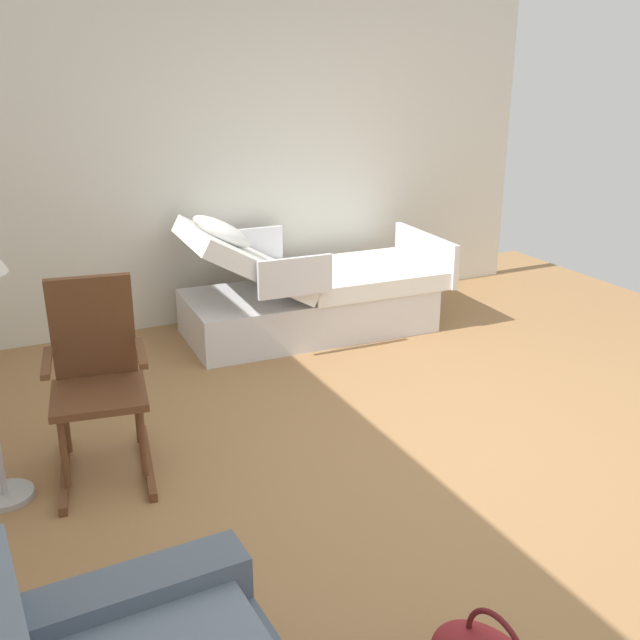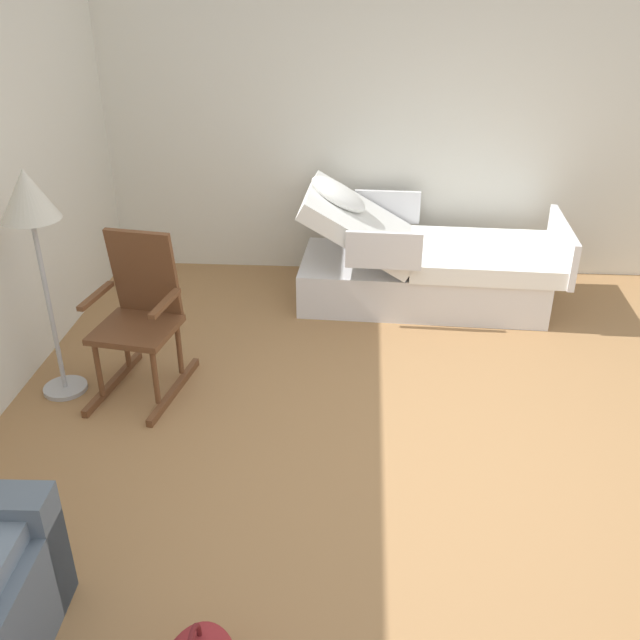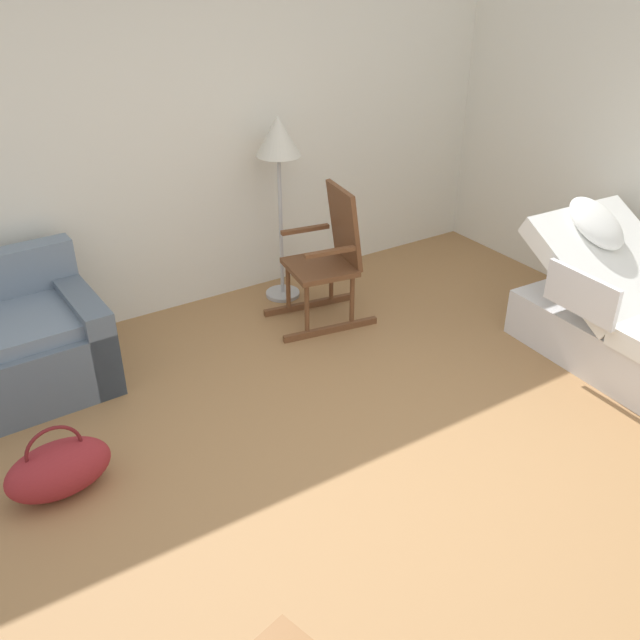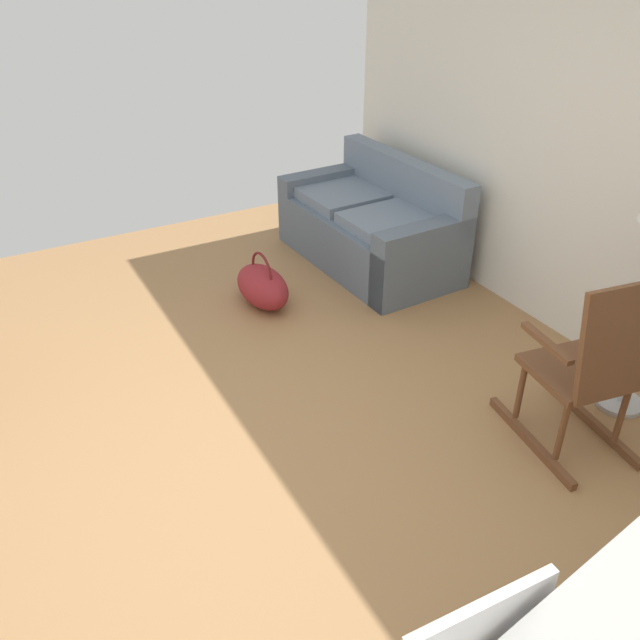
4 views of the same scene
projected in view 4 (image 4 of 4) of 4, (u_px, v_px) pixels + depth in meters
The scene contains 5 objects.
ground_plane at pixel (243, 473), 3.49m from camera, with size 6.83×6.83×0.00m, color #9E7247.
back_wall at pixel (632, 151), 3.85m from camera, with size 5.66×0.10×2.70m, color silver.
couch at pixel (372, 228), 5.50m from camera, with size 1.63×0.91×0.85m.
rocking_chair at pixel (589, 371), 3.42m from camera, with size 0.83×0.59×1.05m.
duffel_bag at pixel (263, 286), 4.94m from camera, with size 0.58×0.35×0.43m.
Camera 4 is at (2.43, -0.89, 2.51)m, focal length 36.97 mm.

